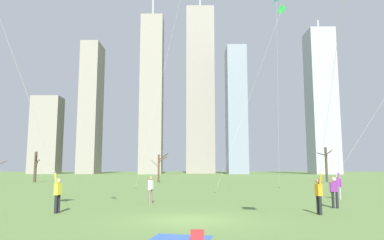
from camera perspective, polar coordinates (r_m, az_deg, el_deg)
name	(u,v)px	position (r m, az deg, el deg)	size (l,w,h in m)	color
ground_plane	(191,220)	(15.41, -0.11, -15.48)	(400.00, 400.00, 0.00)	#5B7A3D
kite_flyer_foreground_left_blue	(326,154)	(15.96, 20.34, -5.08)	(2.65, 11.56, 11.23)	black
kite_flyer_far_back_purple	(357,156)	(20.42, 24.63, -5.18)	(5.73, 7.59, 13.77)	black
kite_flyer_midfield_right_orange	(44,148)	(17.53, -22.24, -4.15)	(2.01, 6.46, 10.67)	black
bystander_strolling_midfield	(153,188)	(22.16, -6.25, -10.67)	(0.29, 0.49, 1.62)	#726656
bystander_far_off_by_trees	(340,186)	(27.25, 22.31, -9.57)	(0.42, 0.36, 1.62)	gray
distant_kite_low_near_trees_teal	(278,12)	(49.41, 13.46, 16.21)	(1.97, 5.20, 24.46)	teal
distant_kite_drifting_right_green	(275,32)	(32.71, 12.96, 13.39)	(6.12, 2.61, 16.05)	green
picnic_spot	(192,237)	(11.26, -0.05, -17.95)	(2.06, 1.76, 0.31)	#3359B2
bare_tree_far_right_edge	(328,164)	(58.88, 20.68, -6.44)	(1.65, 3.08, 5.25)	#423326
bare_tree_right_of_center	(161,167)	(54.34, -4.90, -7.32)	(2.65, 2.05, 4.27)	#4C3828
bare_tree_left_of_center	(38,166)	(59.67, -23.17, -6.73)	(0.88, 2.34, 4.56)	#423326
skyline_slender_spire	(202,89)	(143.91, 1.58, 4.93)	(11.02, 7.66, 73.01)	gray
skyline_short_annex	(153,94)	(128.41, -6.09, 4.14)	(7.70, 7.83, 65.86)	gray
skyline_mid_tower_left	(238,110)	(131.81, 7.25, 1.58)	(6.93, 10.71, 45.83)	gray
skyline_mid_tower_right	(93,108)	(138.98, -15.36, 1.85)	(6.55, 10.91, 48.36)	gray
skyline_tall_tower	(323,101)	(135.24, 20.00, 2.85)	(8.78, 9.80, 55.22)	#9EA3AD
skyline_wide_slab	(48,135)	(140.89, -21.73, -2.22)	(10.05, 7.04, 27.83)	gray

